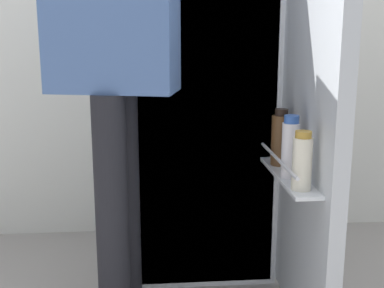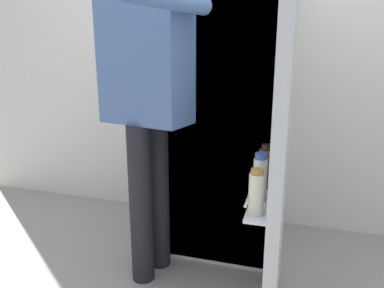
# 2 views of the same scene
# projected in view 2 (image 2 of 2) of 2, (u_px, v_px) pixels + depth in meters

# --- Properties ---
(kitchen_wall) EXTENTS (4.40, 0.10, 2.63)m
(kitchen_wall) POSITION_uv_depth(u_px,v_px,m) (243.00, 33.00, 2.41)
(kitchen_wall) COLOR silver
(kitchen_wall) RESTS_ON ground_plane
(refrigerator) EXTENTS (0.67, 1.24, 1.71)m
(refrigerator) POSITION_uv_depth(u_px,v_px,m) (233.00, 112.00, 2.13)
(refrigerator) COLOR silver
(refrigerator) RESTS_ON ground_plane
(person) EXTENTS (0.57, 0.82, 1.71)m
(person) POSITION_uv_depth(u_px,v_px,m) (148.00, 87.00, 1.78)
(person) COLOR black
(person) RESTS_ON ground_plane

